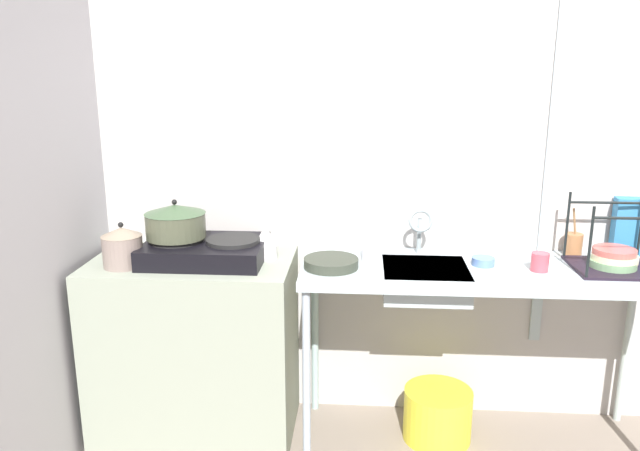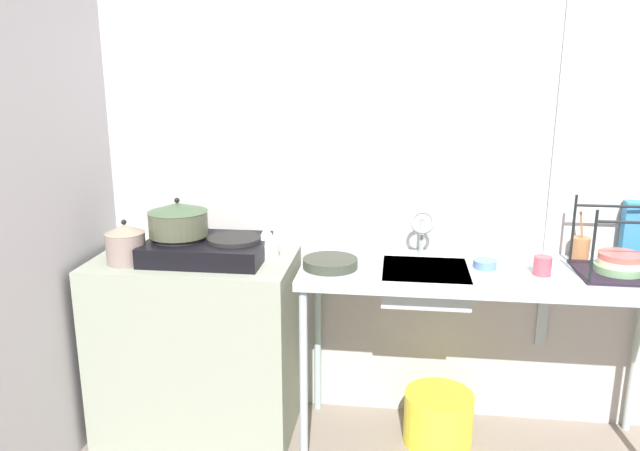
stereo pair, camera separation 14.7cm
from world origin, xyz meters
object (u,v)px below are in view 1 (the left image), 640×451
at_px(frying_pan, 331,263).
at_px(cup_by_rack, 540,262).
at_px(bottle_by_sink, 368,246).
at_px(utensil_jar, 573,244).
at_px(faucet, 420,224).
at_px(small_bowl_on_drainboard, 483,261).
at_px(percolator, 266,242).
at_px(cereal_box, 632,227).
at_px(dish_rack, 614,259).
at_px(pot_beside_stove, 122,247).
at_px(sink_basin, 425,280).
at_px(pot_on_left_burner, 175,221).
at_px(bucket_on_floor, 437,414).
at_px(stove, 205,250).

distance_m(frying_pan, cup_by_rack, 0.91).
xyz_separation_m(bottle_by_sink, utensil_jar, (0.96, 0.18, -0.02)).
bearing_deg(faucet, small_bowl_on_drainboard, -24.67).
height_order(percolator, cereal_box, cereal_box).
relative_size(frying_pan, cup_by_rack, 2.99).
height_order(dish_rack, bottle_by_sink, dish_rack).
distance_m(pot_beside_stove, cup_by_rack, 1.83).
bearing_deg(pot_beside_stove, faucet, 10.85).
bearing_deg(small_bowl_on_drainboard, pot_beside_stove, -175.37).
bearing_deg(dish_rack, pot_beside_stove, -176.98).
bearing_deg(dish_rack, cup_by_rack, -171.86).
relative_size(sink_basin, frying_pan, 1.54).
xyz_separation_m(sink_basin, dish_rack, (0.82, 0.03, 0.11)).
distance_m(pot_beside_stove, cereal_box, 2.33).
relative_size(pot_on_left_burner, bottle_by_sink, 1.54).
xyz_separation_m(pot_beside_stove, small_bowl_on_drainboard, (1.60, 0.13, -0.07)).
bearing_deg(cup_by_rack, utensil_jar, 49.07).
xyz_separation_m(percolator, bottle_by_sink, (0.47, -0.02, -0.00)).
relative_size(percolator, bottle_by_sink, 0.87).
xyz_separation_m(faucet, cup_by_rack, (0.50, -0.19, -0.11)).
distance_m(sink_basin, cup_by_rack, 0.50).
xyz_separation_m(pot_beside_stove, frying_pan, (0.92, 0.05, -0.07)).
height_order(sink_basin, cup_by_rack, cup_by_rack).
bearing_deg(cup_by_rack, bucket_on_floor, 172.36).
relative_size(utensil_jar, bucket_on_floor, 0.70).
bearing_deg(cereal_box, pot_on_left_burner, -169.52).
bearing_deg(bottle_by_sink, bucket_on_floor, -3.98).
bearing_deg(pot_beside_stove, pot_on_left_burner, 27.15).
height_order(sink_basin, frying_pan, frying_pan).
distance_m(sink_basin, bucket_on_floor, 0.70).
distance_m(pot_on_left_burner, percolator, 0.42).
height_order(percolator, bottle_by_sink, bottle_by_sink).
distance_m(cup_by_rack, bucket_on_floor, 0.89).
relative_size(pot_on_left_burner, pot_beside_stove, 1.36).
bearing_deg(percolator, utensil_jar, 6.29).
relative_size(stove, dish_rack, 1.57).
xyz_separation_m(small_bowl_on_drainboard, cereal_box, (0.71, 0.20, 0.12)).
relative_size(faucet, cereal_box, 0.83).
relative_size(pot_beside_stove, dish_rack, 0.58).
height_order(faucet, cup_by_rack, faucet).
bearing_deg(sink_basin, stove, 178.44).
bearing_deg(small_bowl_on_drainboard, bucket_on_floor, -176.73).
xyz_separation_m(stove, bottle_by_sink, (0.74, 0.04, 0.03)).
xyz_separation_m(bottle_by_sink, cereal_box, (1.22, 0.18, 0.06)).
distance_m(cup_by_rack, utensil_jar, 0.34).
xyz_separation_m(frying_pan, small_bowl_on_drainboard, (0.67, 0.08, -0.00)).
height_order(pot_beside_stove, cup_by_rack, pot_beside_stove).
distance_m(frying_pan, small_bowl_on_drainboard, 0.68).
relative_size(pot_on_left_burner, percolator, 1.76).
bearing_deg(pot_beside_stove, dish_rack, 3.02).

